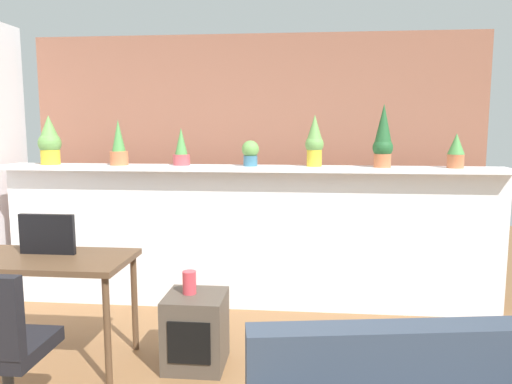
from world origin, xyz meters
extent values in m
cube|color=white|center=(0.00, 2.00, 0.62)|extent=(4.38, 0.16, 1.24)
cube|color=white|center=(0.00, 1.96, 1.26)|extent=(4.38, 0.33, 0.04)
cube|color=#935B47|center=(0.00, 2.60, 1.25)|extent=(4.38, 0.10, 2.50)
cylinder|color=gold|center=(-1.78, 1.95, 1.35)|extent=(0.17, 0.17, 0.13)
sphere|color=#669E4C|center=(-1.78, 1.95, 1.47)|extent=(0.20, 0.20, 0.20)
cone|color=#669E4C|center=(-1.78, 1.95, 1.62)|extent=(0.17, 0.17, 0.21)
cylinder|color=#C66B42|center=(-1.14, 1.94, 1.34)|extent=(0.16, 0.16, 0.12)
cone|color=#4C9347|center=(-1.14, 1.94, 1.54)|extent=(0.12, 0.12, 0.28)
cylinder|color=#B7474C|center=(-0.59, 1.98, 1.33)|extent=(0.15, 0.15, 0.10)
cone|color=#4C9347|center=(-0.59, 1.98, 1.50)|extent=(0.11, 0.11, 0.23)
cylinder|color=#386B84|center=(0.03, 1.95, 1.33)|extent=(0.12, 0.12, 0.09)
sphere|color=#669E4C|center=(0.03, 1.95, 1.43)|extent=(0.15, 0.15, 0.15)
cylinder|color=gold|center=(0.57, 1.98, 1.35)|extent=(0.13, 0.13, 0.14)
sphere|color=#669E4C|center=(0.57, 1.98, 1.47)|extent=(0.16, 0.16, 0.16)
cone|color=#669E4C|center=(0.57, 1.98, 1.61)|extent=(0.13, 0.13, 0.22)
cylinder|color=#C66B42|center=(1.14, 1.94, 1.34)|extent=(0.14, 0.14, 0.11)
sphere|color=#235B2D|center=(1.14, 1.94, 1.45)|extent=(0.17, 0.17, 0.17)
cone|color=#235B2D|center=(1.14, 1.94, 1.65)|extent=(0.14, 0.14, 0.33)
cylinder|color=#C66B42|center=(1.73, 1.93, 1.34)|extent=(0.13, 0.13, 0.11)
cone|color=#4C9347|center=(1.73, 1.93, 1.48)|extent=(0.14, 0.14, 0.17)
cylinder|color=brown|center=(-0.72, 0.57, 0.35)|extent=(0.04, 0.04, 0.71)
cylinder|color=brown|center=(-1.72, 1.07, 0.35)|extent=(0.04, 0.04, 0.71)
cylinder|color=brown|center=(-0.72, 1.07, 0.35)|extent=(0.04, 0.04, 0.71)
cube|color=brown|center=(-1.22, 0.82, 0.73)|extent=(1.10, 0.60, 0.04)
cube|color=black|center=(-1.27, 0.90, 0.89)|extent=(0.39, 0.04, 0.28)
cylinder|color=#333333|center=(-1.09, 0.10, 0.24)|extent=(0.06, 0.06, 0.34)
cube|color=black|center=(-1.09, 0.10, 0.45)|extent=(0.44, 0.44, 0.08)
cube|color=#4C4238|center=(-0.23, 0.88, 0.25)|extent=(0.40, 0.40, 0.50)
cube|color=black|center=(-0.23, 0.69, 0.25)|extent=(0.28, 0.04, 0.28)
cylinder|color=#CC3D47|center=(-0.27, 0.90, 0.58)|extent=(0.09, 0.09, 0.16)
cube|color=#333D4C|center=(1.03, -0.22, 0.60)|extent=(1.57, 0.41, 0.40)
camera|label=1|loc=(0.50, -2.27, 1.64)|focal=34.61mm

